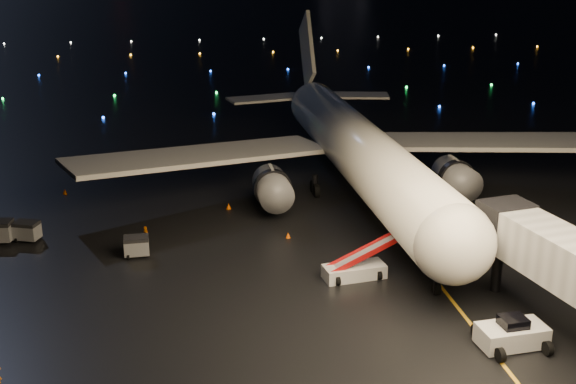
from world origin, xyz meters
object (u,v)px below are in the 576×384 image
(baggage_cart_1, at_px, (27,231))
(belt_loader, at_px, (355,258))
(pushback_tug, at_px, (512,332))
(baggage_cart_0, at_px, (137,246))
(crew_c, at_px, (146,236))
(airliner, at_px, (352,112))

(baggage_cart_1, bearing_deg, belt_loader, -4.21)
(belt_loader, relative_size, baggage_cart_1, 3.44)
(pushback_tug, distance_m, baggage_cart_0, 28.15)
(pushback_tug, distance_m, belt_loader, 12.67)
(baggage_cart_0, bearing_deg, baggage_cart_1, 150.80)
(belt_loader, relative_size, baggage_cart_0, 3.48)
(pushback_tug, relative_size, baggage_cart_1, 2.11)
(crew_c, distance_m, baggage_cart_1, 9.81)
(airliner, bearing_deg, belt_loader, -103.68)
(airliner, xyz_separation_m, belt_loader, (-4.42, -20.09, -6.09))
(airliner, bearing_deg, baggage_cart_1, -163.39)
(pushback_tug, bearing_deg, airliner, 89.60)
(belt_loader, bearing_deg, baggage_cart_0, 149.74)
(pushback_tug, height_order, baggage_cart_1, pushback_tug)
(baggage_cart_1, bearing_deg, airliner, 37.46)
(pushback_tug, xyz_separation_m, belt_loader, (-7.00, 10.54, 0.63))
(airliner, distance_m, baggage_cart_0, 25.25)
(belt_loader, xyz_separation_m, baggage_cart_0, (-15.57, 6.28, -0.78))
(belt_loader, xyz_separation_m, crew_c, (-14.94, 8.34, -0.77))
(airliner, xyz_separation_m, baggage_cart_1, (-28.87, -9.31, -6.86))
(baggage_cart_0, height_order, baggage_cart_1, baggage_cart_1)
(crew_c, bearing_deg, airliner, 98.33)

